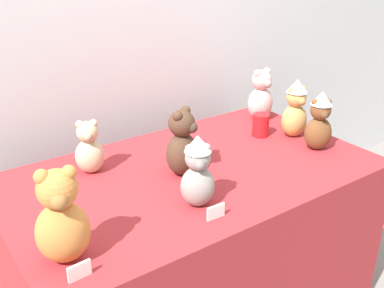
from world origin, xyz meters
The scene contains 12 objects.
wall_back centered at (0.00, 0.94, 1.30)m, with size 7.00×0.08×2.60m, color silver.
display_table centered at (0.00, 0.25, 0.38)m, with size 1.53×0.88×0.76m, color maroon.
teddy_bear_ash centered at (-0.14, 0.02, 0.89)m, with size 0.16×0.15×0.27m.
teddy_bear_cocoa centered at (-0.05, 0.25, 0.89)m, with size 0.18×0.18×0.28m.
teddy_bear_sand centered at (-0.34, 0.48, 0.87)m, with size 0.14×0.13×0.23m.
teddy_bear_honey centered at (0.61, 0.27, 0.90)m, with size 0.14×0.13×0.28m.
teddy_bear_ginger centered at (-0.63, 0.00, 0.90)m, with size 0.19×0.17×0.31m.
teddy_bear_chestnut centered at (0.58, 0.10, 0.89)m, with size 0.16×0.15×0.27m.
teddy_bear_blush centered at (0.63, 0.53, 0.89)m, with size 0.14×0.12×0.27m.
party_cup_red centered at (0.48, 0.36, 0.81)m, with size 0.08×0.08×0.11m, color red.
name_card_front_left centered at (-0.14, -0.08, 0.78)m, with size 0.07×0.01×0.05m, color white.
name_card_front_middle centered at (-0.63, -0.10, 0.78)m, with size 0.07×0.01×0.05m, color white.
Camera 1 is at (-0.96, -1.11, 1.63)m, focal length 42.56 mm.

